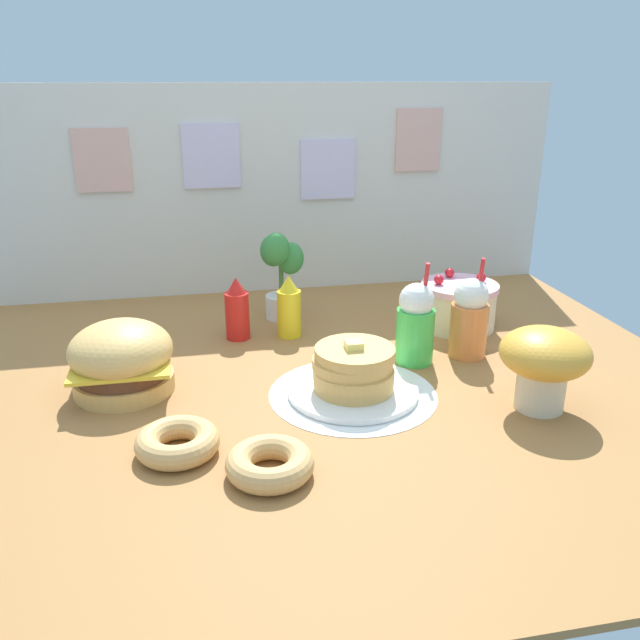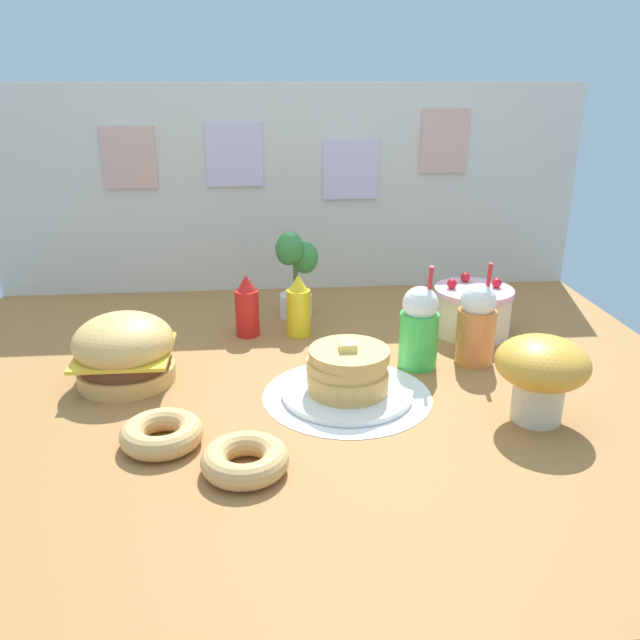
{
  "view_description": "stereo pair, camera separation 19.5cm",
  "coord_description": "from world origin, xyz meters",
  "px_view_note": "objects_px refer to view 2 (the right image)",
  "views": [
    {
      "loc": [
        -0.31,
        -1.7,
        0.86
      ],
      "look_at": [
        0.05,
        0.1,
        0.17
      ],
      "focal_mm": 36.38,
      "sensor_mm": 36.0,
      "label": 1
    },
    {
      "loc": [
        -0.11,
        -1.72,
        0.86
      ],
      "look_at": [
        0.05,
        0.1,
        0.17
      ],
      "focal_mm": 36.38,
      "sensor_mm": 36.0,
      "label": 2
    }
  ],
  "objects_px": {
    "pancake_stack": "(348,376)",
    "donut_chocolate": "(245,459)",
    "layer_cake": "(472,310)",
    "potted_plant": "(295,271)",
    "mushroom_stool": "(541,370)",
    "mustard_bottle": "(298,307)",
    "burger": "(124,350)",
    "cream_soda_cup": "(419,328)",
    "orange_float_cup": "(476,324)",
    "ketchup_bottle": "(247,308)",
    "donut_pink_glaze": "(162,433)"
  },
  "relations": [
    {
      "from": "orange_float_cup",
      "to": "potted_plant",
      "type": "relative_size",
      "value": 0.98
    },
    {
      "from": "mustard_bottle",
      "to": "donut_chocolate",
      "type": "xyz_separation_m",
      "value": [
        -0.17,
        -0.84,
        -0.07
      ]
    },
    {
      "from": "burger",
      "to": "potted_plant",
      "type": "bearing_deg",
      "value": 43.97
    },
    {
      "from": "layer_cake",
      "to": "donut_pink_glaze",
      "type": "xyz_separation_m",
      "value": [
        -1.0,
        -0.67,
        -0.05
      ]
    },
    {
      "from": "burger",
      "to": "layer_cake",
      "type": "xyz_separation_m",
      "value": [
        1.15,
        0.29,
        -0.02
      ]
    },
    {
      "from": "cream_soda_cup",
      "to": "donut_pink_glaze",
      "type": "relative_size",
      "value": 1.61
    },
    {
      "from": "burger",
      "to": "pancake_stack",
      "type": "bearing_deg",
      "value": -13.5
    },
    {
      "from": "mustard_bottle",
      "to": "cream_soda_cup",
      "type": "bearing_deg",
      "value": -39.54
    },
    {
      "from": "layer_cake",
      "to": "donut_pink_glaze",
      "type": "relative_size",
      "value": 1.34
    },
    {
      "from": "layer_cake",
      "to": "mustard_bottle",
      "type": "relative_size",
      "value": 1.25
    },
    {
      "from": "burger",
      "to": "layer_cake",
      "type": "bearing_deg",
      "value": 14.29
    },
    {
      "from": "donut_chocolate",
      "to": "potted_plant",
      "type": "xyz_separation_m",
      "value": [
        0.17,
        1.03,
        0.15
      ]
    },
    {
      "from": "cream_soda_cup",
      "to": "potted_plant",
      "type": "bearing_deg",
      "value": 126.79
    },
    {
      "from": "mushroom_stool",
      "to": "donut_pink_glaze",
      "type": "bearing_deg",
      "value": -177.48
    },
    {
      "from": "donut_chocolate",
      "to": "ketchup_bottle",
      "type": "bearing_deg",
      "value": 90.43
    },
    {
      "from": "ketchup_bottle",
      "to": "mushroom_stool",
      "type": "distance_m",
      "value": 1.03
    },
    {
      "from": "layer_cake",
      "to": "potted_plant",
      "type": "height_order",
      "value": "potted_plant"
    },
    {
      "from": "burger",
      "to": "potted_plant",
      "type": "height_order",
      "value": "potted_plant"
    },
    {
      "from": "pancake_stack",
      "to": "donut_chocolate",
      "type": "height_order",
      "value": "pancake_stack"
    },
    {
      "from": "ketchup_bottle",
      "to": "orange_float_cup",
      "type": "xyz_separation_m",
      "value": [
        0.73,
        -0.3,
        0.03
      ]
    },
    {
      "from": "donut_pink_glaze",
      "to": "donut_chocolate",
      "type": "distance_m",
      "value": 0.25
    },
    {
      "from": "burger",
      "to": "mustard_bottle",
      "type": "xyz_separation_m",
      "value": [
        0.54,
        0.33,
        0.0
      ]
    },
    {
      "from": "burger",
      "to": "ketchup_bottle",
      "type": "distance_m",
      "value": 0.49
    },
    {
      "from": "pancake_stack",
      "to": "donut_pink_glaze",
      "type": "distance_m",
      "value": 0.54
    },
    {
      "from": "layer_cake",
      "to": "cream_soda_cup",
      "type": "xyz_separation_m",
      "value": [
        -0.26,
        -0.26,
        0.04
      ]
    },
    {
      "from": "burger",
      "to": "layer_cake",
      "type": "height_order",
      "value": "burger"
    },
    {
      "from": "mustard_bottle",
      "to": "orange_float_cup",
      "type": "xyz_separation_m",
      "value": [
        0.55,
        -0.28,
        0.03
      ]
    },
    {
      "from": "ketchup_bottle",
      "to": "burger",
      "type": "bearing_deg",
      "value": -136.22
    },
    {
      "from": "ketchup_bottle",
      "to": "cream_soda_cup",
      "type": "distance_m",
      "value": 0.62
    },
    {
      "from": "burger",
      "to": "orange_float_cup",
      "type": "bearing_deg",
      "value": 2.39
    },
    {
      "from": "cream_soda_cup",
      "to": "orange_float_cup",
      "type": "relative_size",
      "value": 1.0
    },
    {
      "from": "cream_soda_cup",
      "to": "donut_pink_glaze",
      "type": "bearing_deg",
      "value": -151.22
    },
    {
      "from": "orange_float_cup",
      "to": "layer_cake",
      "type": "bearing_deg",
      "value": 74.52
    },
    {
      "from": "pancake_stack",
      "to": "mustard_bottle",
      "type": "height_order",
      "value": "mustard_bottle"
    },
    {
      "from": "mushroom_stool",
      "to": "mustard_bottle",
      "type": "bearing_deg",
      "value": 132.16
    },
    {
      "from": "burger",
      "to": "cream_soda_cup",
      "type": "bearing_deg",
      "value": 2.0
    },
    {
      "from": "mustard_bottle",
      "to": "cream_soda_cup",
      "type": "height_order",
      "value": "cream_soda_cup"
    },
    {
      "from": "pancake_stack",
      "to": "donut_chocolate",
      "type": "bearing_deg",
      "value": -128.75
    },
    {
      "from": "pancake_stack",
      "to": "donut_chocolate",
      "type": "relative_size",
      "value": 1.83
    },
    {
      "from": "burger",
      "to": "donut_pink_glaze",
      "type": "xyz_separation_m",
      "value": [
        0.15,
        -0.38,
        -0.07
      ]
    },
    {
      "from": "burger",
      "to": "layer_cake",
      "type": "distance_m",
      "value": 1.19
    },
    {
      "from": "burger",
      "to": "potted_plant",
      "type": "relative_size",
      "value": 0.87
    },
    {
      "from": "mushroom_stool",
      "to": "donut_chocolate",
      "type": "bearing_deg",
      "value": -166.96
    },
    {
      "from": "ketchup_bottle",
      "to": "mushroom_stool",
      "type": "relative_size",
      "value": 0.91
    },
    {
      "from": "mushroom_stool",
      "to": "cream_soda_cup",
      "type": "bearing_deg",
      "value": 123.24
    },
    {
      "from": "layer_cake",
      "to": "mustard_bottle",
      "type": "xyz_separation_m",
      "value": [
        -0.62,
        0.04,
        0.02
      ]
    },
    {
      "from": "orange_float_cup",
      "to": "mushroom_stool",
      "type": "distance_m",
      "value": 0.38
    },
    {
      "from": "layer_cake",
      "to": "ketchup_bottle",
      "type": "bearing_deg",
      "value": 176.49
    },
    {
      "from": "potted_plant",
      "to": "pancake_stack",
      "type": "bearing_deg",
      "value": -80.29
    },
    {
      "from": "layer_cake",
      "to": "potted_plant",
      "type": "xyz_separation_m",
      "value": [
        -0.62,
        0.22,
        0.1
      ]
    }
  ]
}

